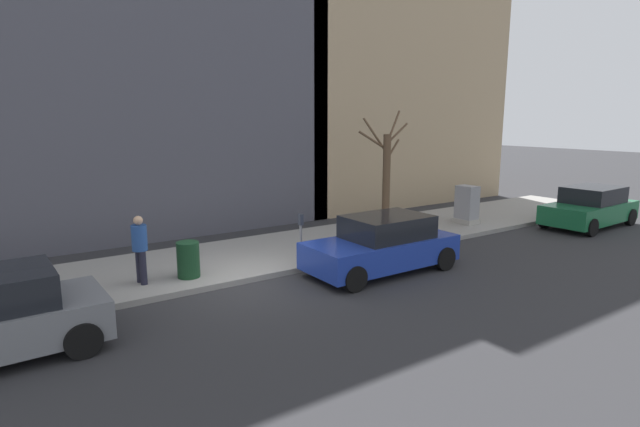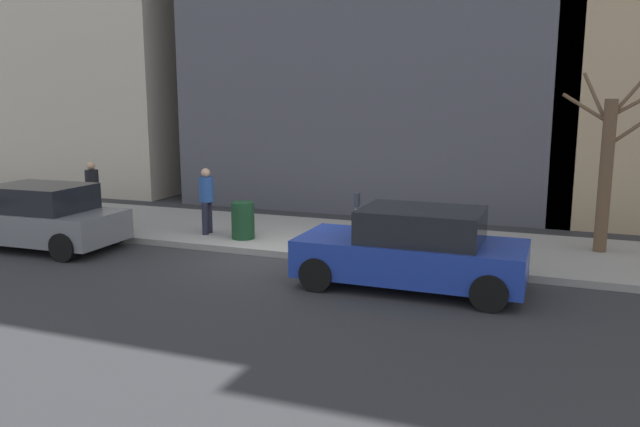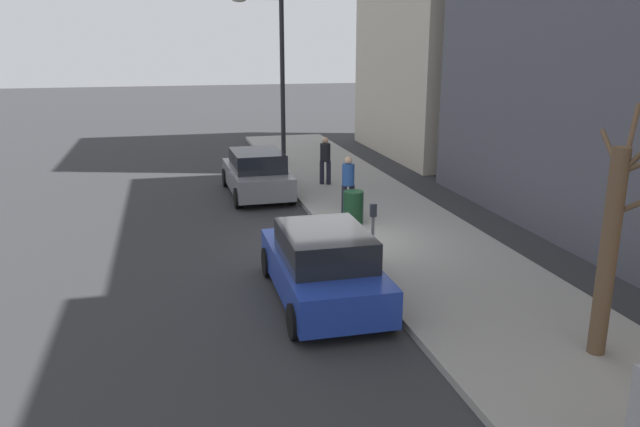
# 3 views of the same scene
# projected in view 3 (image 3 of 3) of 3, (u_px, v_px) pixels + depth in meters

# --- Properties ---
(ground_plane) EXTENTS (120.00, 120.00, 0.00)m
(ground_plane) POSITION_uv_depth(u_px,v_px,m) (334.00, 245.00, 15.89)
(ground_plane) COLOR #2B2B2D
(sidewalk) EXTENTS (4.00, 36.00, 0.15)m
(sidewalk) POSITION_uv_depth(u_px,v_px,m) (407.00, 236.00, 16.33)
(sidewalk) COLOR gray
(sidewalk) RESTS_ON ground
(parked_car_blue) EXTENTS (1.94, 4.21, 1.52)m
(parked_car_blue) POSITION_uv_depth(u_px,v_px,m) (323.00, 266.00, 12.30)
(parked_car_blue) COLOR #1E389E
(parked_car_blue) RESTS_ON ground
(parked_car_grey) EXTENTS (2.01, 4.24, 1.52)m
(parked_car_grey) POSITION_uv_depth(u_px,v_px,m) (257.00, 174.00, 20.78)
(parked_car_grey) COLOR slate
(parked_car_grey) RESTS_ON ground
(parking_meter) EXTENTS (0.14, 0.10, 1.35)m
(parking_meter) POSITION_uv_depth(u_px,v_px,m) (373.00, 226.00, 14.10)
(parking_meter) COLOR slate
(parking_meter) RESTS_ON sidewalk
(streetlamp) EXTENTS (1.97, 0.32, 6.50)m
(streetlamp) POSITION_uv_depth(u_px,v_px,m) (276.00, 67.00, 24.17)
(streetlamp) COLOR black
(streetlamp) RESTS_ON sidewalk
(bare_tree) EXTENTS (0.85, 2.25, 4.21)m
(bare_tree) POSITION_uv_depth(u_px,v_px,m) (613.00, 241.00, 9.59)
(bare_tree) COLOR brown
(bare_tree) RESTS_ON sidewalk
(trash_bin) EXTENTS (0.56, 0.56, 0.90)m
(trash_bin) POSITION_uv_depth(u_px,v_px,m) (353.00, 207.00, 17.15)
(trash_bin) COLOR #14381E
(trash_bin) RESTS_ON sidewalk
(pedestrian_near_meter) EXTENTS (0.40, 0.36, 1.66)m
(pedestrian_near_meter) POSITION_uv_depth(u_px,v_px,m) (348.00, 181.00, 18.09)
(pedestrian_near_meter) COLOR #1E1E2D
(pedestrian_near_meter) RESTS_ON sidewalk
(pedestrian_midblock) EXTENTS (0.38, 0.36, 1.66)m
(pedestrian_midblock) POSITION_uv_depth(u_px,v_px,m) (325.00, 158.00, 21.68)
(pedestrian_midblock) COLOR #1E1E2D
(pedestrian_midblock) RESTS_ON sidewalk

